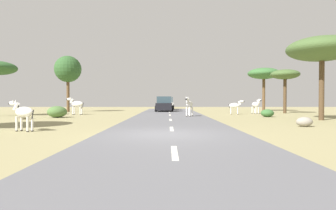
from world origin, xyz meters
TOP-DOWN VIEW (x-y plane):
  - ground_plane at (0.00, 0.00)m, footprint 90.00×90.00m
  - road at (0.33, 0.00)m, footprint 6.00×64.00m
  - lane_markings at (0.33, -1.00)m, footprint 0.16×56.00m
  - zebra_0 at (1.89, 12.10)m, footprint 0.85×1.64m
  - zebra_1 at (6.60, 16.14)m, footprint 1.47×0.64m
  - zebra_2 at (-8.46, 15.61)m, footprint 1.74×0.65m
  - zebra_3 at (-6.28, 1.39)m, footprint 1.43×0.77m
  - zebra_4 at (8.96, 17.41)m, footprint 0.71×1.58m
  - car_0 at (-0.02, 28.92)m, footprint 2.05×4.35m
  - car_1 at (-0.26, 22.43)m, footprint 2.15×4.40m
  - tree_1 at (-11.43, 21.91)m, footprint 3.04×3.04m
  - tree_2 at (12.33, 18.52)m, footprint 2.93×2.93m
  - tree_3 at (11.97, 24.05)m, footprint 3.89×3.89m
  - tree_4 at (10.73, 8.42)m, footprint 4.68×4.68m
  - bush_0 at (8.28, 12.09)m, footprint 1.05×0.95m
  - bush_1 at (-8.58, 11.24)m, footprint 1.51×1.36m
  - rock_0 at (-10.25, 9.32)m, footprint 0.84×0.68m
  - rock_1 at (7.27, 3.59)m, footprint 0.84×0.62m

SIDE VIEW (x-z plane):
  - ground_plane at x=0.00m, z-range 0.00..0.00m
  - road at x=0.33m, z-range 0.00..0.05m
  - lane_markings at x=0.33m, z-range 0.05..0.06m
  - rock_1 at x=7.27m, z-range 0.00..0.51m
  - rock_0 at x=-10.25m, z-range 0.00..0.54m
  - bush_0 at x=8.28m, z-range 0.00..0.63m
  - bush_1 at x=-8.58m, z-range 0.00..0.91m
  - zebra_1 at x=6.60m, z-range 0.14..1.55m
  - zebra_3 at x=-6.28m, z-range 0.14..1.55m
  - car_0 at x=-0.02m, z-range -0.02..1.72m
  - car_1 at x=-0.26m, z-range -0.02..1.72m
  - zebra_4 at x=8.96m, z-range 0.15..1.67m
  - zebra_2 at x=-8.46m, z-range 0.16..1.81m
  - zebra_0 at x=1.89m, z-range 0.21..1.82m
  - tree_2 at x=12.33m, z-range 1.67..6.23m
  - tree_3 at x=11.97m, z-range 1.92..7.25m
  - tree_4 at x=10.73m, z-range 2.00..7.71m
  - tree_1 at x=-11.43m, z-range 1.67..8.16m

